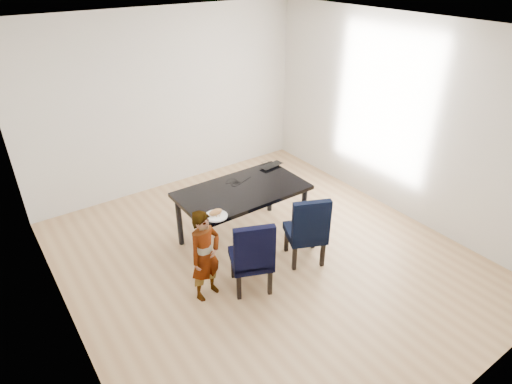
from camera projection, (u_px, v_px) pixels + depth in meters
floor at (265, 258)px, 5.35m from camera, size 4.50×5.00×0.01m
ceiling at (268, 29)px, 4.01m from camera, size 4.50×5.00×0.01m
wall_back at (168, 102)px, 6.46m from camera, size 4.50×0.01×2.70m
wall_front at (486, 288)px, 2.90m from camera, size 4.50×0.01×2.70m
wall_left at (49, 227)px, 3.55m from camera, size 0.01×5.00×2.70m
wall_right at (399, 119)px, 5.82m from camera, size 0.01×5.00×2.70m
dining_table at (243, 215)px, 5.52m from camera, size 1.60×0.90×0.75m
chair_left at (251, 253)px, 4.68m from camera, size 0.58×0.59×0.91m
chair_right at (305, 227)px, 5.12m from camera, size 0.59×0.60×0.92m
child at (205, 255)px, 4.52m from camera, size 0.44×0.34×1.07m
plate at (216, 216)px, 4.79m from camera, size 0.30×0.30×0.01m
sandwich at (216, 212)px, 4.78m from camera, size 0.17×0.08×0.07m
laptop at (269, 165)px, 5.92m from camera, size 0.37×0.26×0.03m
cable_tangle at (236, 184)px, 5.45m from camera, size 0.14×0.14×0.01m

